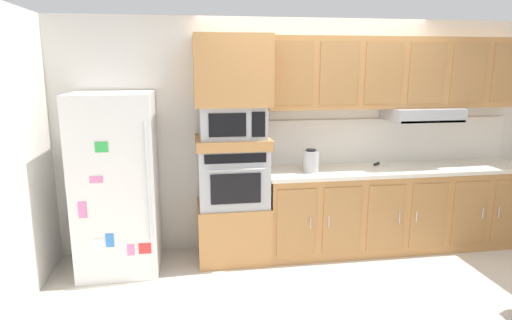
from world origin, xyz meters
TOP-DOWN VIEW (x-y plane):
  - ground_plane at (0.00, 0.00)m, footprint 9.60×9.60m
  - back_kitchen_wall at (0.00, 1.11)m, footprint 6.20×0.12m
  - side_panel_left at (-2.80, 0.00)m, footprint 0.12×7.10m
  - refrigerator at (-2.07, 0.68)m, footprint 0.76×0.73m
  - oven_base_cabinet at (-0.92, 0.75)m, footprint 0.74×0.62m
  - built_in_oven at (-0.92, 0.75)m, footprint 0.70×0.62m
  - appliance_mid_shelf at (-0.92, 0.75)m, footprint 0.74×0.62m
  - microwave at (-0.92, 0.75)m, footprint 0.64×0.54m
  - appliance_upper_cabinet at (-0.92, 0.75)m, footprint 0.74×0.62m
  - lower_cabinet_run at (0.88, 0.75)m, footprint 2.87×0.63m
  - countertop_slab at (0.88, 0.75)m, footprint 2.91×0.64m
  - backsplash_panel at (0.88, 1.04)m, footprint 2.91×0.02m
  - upper_cabinet_with_hood at (0.90, 0.87)m, footprint 2.87×0.48m
  - screwdriver at (0.71, 0.87)m, footprint 0.17×0.17m
  - electric_kettle at (-0.11, 0.70)m, footprint 0.17×0.17m

SIDE VIEW (x-z plane):
  - ground_plane at x=0.00m, z-range 0.00..0.00m
  - oven_base_cabinet at x=-0.92m, z-range 0.00..0.60m
  - lower_cabinet_run at x=0.88m, z-range 0.00..0.88m
  - refrigerator at x=-2.07m, z-range 0.00..1.76m
  - countertop_slab at x=0.88m, z-range 0.88..0.92m
  - built_in_oven at x=-0.92m, z-range 0.60..1.20m
  - screwdriver at x=0.71m, z-range 0.92..0.95m
  - electric_kettle at x=-0.11m, z-range 0.91..1.15m
  - backsplash_panel at x=0.88m, z-range 0.92..1.42m
  - back_kitchen_wall at x=0.00m, z-range 0.00..2.50m
  - side_panel_left at x=-2.80m, z-range 0.00..2.50m
  - appliance_mid_shelf at x=-0.92m, z-range 1.20..1.30m
  - microwave at x=-0.92m, z-range 1.30..1.62m
  - upper_cabinet_with_hood at x=0.90m, z-range 1.46..2.34m
  - appliance_upper_cabinet at x=-0.92m, z-range 1.62..2.30m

